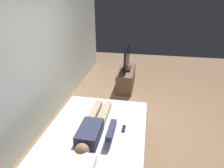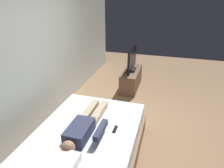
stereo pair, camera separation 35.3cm
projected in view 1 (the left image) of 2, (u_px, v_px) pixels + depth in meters
name	position (u px, v px, depth m)	size (l,w,h in m)	color
ground_plane	(134.00, 130.00, 3.65)	(10.00, 10.00, 0.00)	#8C6B4C
back_wall	(48.00, 46.00, 3.71)	(6.40, 0.10, 2.80)	silver
bed	(95.00, 149.00, 2.84)	(2.07, 1.48, 0.54)	brown
person	(94.00, 128.00, 2.71)	(1.26, 0.46, 0.18)	#2D334C
remote	(124.00, 129.00, 2.81)	(0.15, 0.04, 0.02)	black
tv_stand	(126.00, 78.00, 5.21)	(1.10, 0.40, 0.50)	brown
tv	(127.00, 59.00, 4.99)	(0.88, 0.20, 0.59)	black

